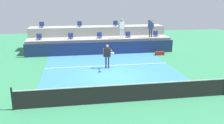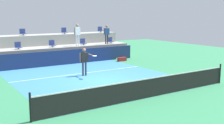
# 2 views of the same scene
# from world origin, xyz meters

# --- Properties ---
(ground_plane) EXTENTS (40.00, 40.00, 0.00)m
(ground_plane) POSITION_xyz_m (0.00, 0.00, 0.00)
(ground_plane) COLOR #2D754C
(court_inner_paint) EXTENTS (9.00, 10.00, 0.01)m
(court_inner_paint) POSITION_xyz_m (0.00, 1.00, 0.00)
(court_inner_paint) COLOR teal
(court_inner_paint) RESTS_ON ground_plane
(court_service_line) EXTENTS (9.00, 0.06, 0.00)m
(court_service_line) POSITION_xyz_m (0.00, 2.40, 0.01)
(court_service_line) COLOR white
(court_service_line) RESTS_ON ground_plane
(tennis_net) EXTENTS (10.48, 0.08, 1.07)m
(tennis_net) POSITION_xyz_m (0.00, -4.00, 0.50)
(tennis_net) COLOR black
(tennis_net) RESTS_ON ground_plane
(sponsor_backboard) EXTENTS (13.00, 0.16, 1.10)m
(sponsor_backboard) POSITION_xyz_m (0.00, 6.00, 0.55)
(sponsor_backboard) COLOR navy
(sponsor_backboard) RESTS_ON ground_plane
(seating_tier_lower) EXTENTS (13.00, 1.80, 1.25)m
(seating_tier_lower) POSITION_xyz_m (0.00, 7.30, 0.62)
(seating_tier_lower) COLOR gray
(seating_tier_lower) RESTS_ON ground_plane
(seating_tier_upper) EXTENTS (13.00, 1.80, 2.10)m
(seating_tier_upper) POSITION_xyz_m (0.00, 9.10, 1.05)
(seating_tier_upper) COLOR gray
(seating_tier_upper) RESTS_ON ground_plane
(stadium_chair_lower_far_left) EXTENTS (0.44, 0.40, 0.52)m
(stadium_chair_lower_far_left) POSITION_xyz_m (-5.36, 7.23, 1.46)
(stadium_chair_lower_far_left) COLOR #2D2D33
(stadium_chair_lower_far_left) RESTS_ON seating_tier_lower
(stadium_chair_lower_left) EXTENTS (0.44, 0.40, 0.52)m
(stadium_chair_lower_left) POSITION_xyz_m (-2.62, 7.23, 1.46)
(stadium_chair_lower_left) COLOR #2D2D33
(stadium_chair_lower_left) RESTS_ON seating_tier_lower
(stadium_chair_lower_center) EXTENTS (0.44, 0.40, 0.52)m
(stadium_chair_lower_center) POSITION_xyz_m (-0.04, 7.23, 1.46)
(stadium_chair_lower_center) COLOR #2D2D33
(stadium_chair_lower_center) RESTS_ON seating_tier_lower
(stadium_chair_lower_right) EXTENTS (0.44, 0.40, 0.52)m
(stadium_chair_lower_right) POSITION_xyz_m (2.63, 7.23, 1.46)
(stadium_chair_lower_right) COLOR #2D2D33
(stadium_chair_lower_right) RESTS_ON seating_tier_lower
(stadium_chair_lower_far_right) EXTENTS (0.44, 0.40, 0.52)m
(stadium_chair_lower_far_right) POSITION_xyz_m (5.31, 7.23, 1.46)
(stadium_chair_lower_far_right) COLOR #2D2D33
(stadium_chair_lower_far_right) RESTS_ON seating_tier_lower
(stadium_chair_upper_far_left) EXTENTS (0.44, 0.40, 0.52)m
(stadium_chair_upper_far_left) POSITION_xyz_m (-5.28, 9.03, 2.31)
(stadium_chair_upper_far_left) COLOR #2D2D33
(stadium_chair_upper_far_left) RESTS_ON seating_tier_upper
(stadium_chair_upper_left) EXTENTS (0.44, 0.40, 0.52)m
(stadium_chair_upper_left) POSITION_xyz_m (-1.75, 9.03, 2.31)
(stadium_chair_upper_left) COLOR #2D2D33
(stadium_chair_upper_left) RESTS_ON seating_tier_upper
(stadium_chair_upper_right) EXTENTS (0.44, 0.40, 0.52)m
(stadium_chair_upper_right) POSITION_xyz_m (1.77, 9.03, 2.31)
(stadium_chair_upper_right) COLOR #2D2D33
(stadium_chair_upper_right) RESTS_ON seating_tier_upper
(stadium_chair_upper_far_right) EXTENTS (0.44, 0.40, 0.52)m
(stadium_chair_upper_far_right) POSITION_xyz_m (5.36, 9.03, 2.31)
(stadium_chair_upper_far_right) COLOR #2D2D33
(stadium_chair_upper_far_right) RESTS_ON seating_tier_upper
(tennis_player) EXTENTS (0.65, 1.21, 1.70)m
(tennis_player) POSITION_xyz_m (-0.11, 1.72, 1.04)
(tennis_player) COLOR #2D2D33
(tennis_player) RESTS_ON ground_plane
(spectator_in_white) EXTENTS (0.61, 0.27, 1.74)m
(spectator_in_white) POSITION_xyz_m (1.94, 6.85, 2.31)
(spectator_in_white) COLOR white
(spectator_in_white) RESTS_ON seating_tier_lower
(spectator_in_grey) EXTENTS (0.57, 0.23, 1.58)m
(spectator_in_grey) POSITION_xyz_m (4.68, 6.85, 2.19)
(spectator_in_grey) COLOR #2D2D33
(spectator_in_grey) RESTS_ON seating_tier_lower
(tennis_ball) EXTENTS (0.07, 0.07, 0.07)m
(tennis_ball) POSITION_xyz_m (1.71, 0.90, 1.02)
(tennis_ball) COLOR #CCE033
(equipment_bag) EXTENTS (0.76, 0.28, 0.30)m
(equipment_bag) POSITION_xyz_m (4.95, 4.95, 0.15)
(equipment_bag) COLOR maroon
(equipment_bag) RESTS_ON ground_plane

